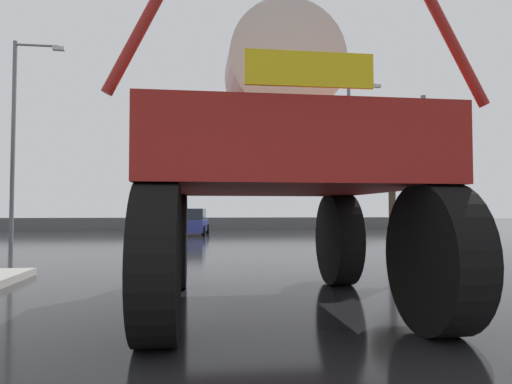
{
  "coord_description": "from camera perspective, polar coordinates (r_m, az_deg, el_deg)",
  "views": [
    {
      "loc": [
        -0.54,
        -1.12,
        1.38
      ],
      "look_at": [
        0.73,
        8.06,
        1.77
      ],
      "focal_mm": 32.18,
      "sensor_mm": 36.0,
      "label": 1
    }
  ],
  "objects": [
    {
      "name": "ground_plane",
      "position": [
        19.17,
        -6.29,
        -6.5
      ],
      "size": [
        120.0,
        120.0,
        0.0
      ],
      "primitive_type": "plane",
      "color": "black"
    },
    {
      "name": "bare_tree_right",
      "position": [
        25.36,
        16.47,
        7.17
      ],
      "size": [
        2.45,
        2.45,
        6.74
      ],
      "color": "#473828",
      "rests_on": "ground"
    },
    {
      "name": "streetlight_far_right",
      "position": [
        25.84,
        11.79,
        5.18
      ],
      "size": [
        1.95,
        0.24,
        8.6
      ],
      "color": "slate",
      "rests_on": "ground"
    },
    {
      "name": "traffic_signal_near_right",
      "position": [
        11.4,
        19.77,
        5.67
      ],
      "size": [
        0.24,
        0.54,
        4.05
      ],
      "color": "slate",
      "rests_on": "ground"
    },
    {
      "name": "oversize_sprayer",
      "position": [
        6.72,
        2.35,
        3.0
      ],
      "size": [
        4.22,
        5.28,
        4.37
      ],
      "rotation": [
        0.0,
        0.0,
        1.56
      ],
      "color": "black",
      "rests_on": "ground"
    },
    {
      "name": "sedan_ahead",
      "position": [
        27.12,
        -8.06,
        -3.77
      ],
      "size": [
        2.24,
        4.27,
        1.52
      ],
      "rotation": [
        0.0,
        0.0,
        1.46
      ],
      "color": "navy",
      "rests_on": "ground"
    },
    {
      "name": "streetlight_far_left",
      "position": [
        23.08,
        -27.55,
        6.86
      ],
      "size": [
        2.19,
        0.24,
        8.97
      ],
      "color": "slate",
      "rests_on": "ground"
    },
    {
      "name": "roadside_barrier",
      "position": [
        33.84,
        -6.99,
        -3.94
      ],
      "size": [
        29.85,
        0.24,
        0.9
      ],
      "primitive_type": "cube",
      "color": "#59595B",
      "rests_on": "ground"
    }
  ]
}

